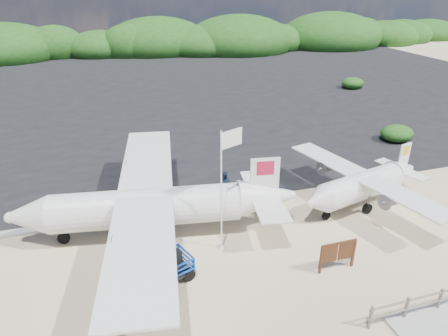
# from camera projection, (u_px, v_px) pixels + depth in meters

# --- Properties ---
(ground) EXTENTS (160.00, 160.00, 0.00)m
(ground) POSITION_uv_depth(u_px,v_px,m) (242.00, 259.00, 17.73)
(ground) COLOR beige
(asphalt_apron) EXTENTS (90.00, 50.00, 0.04)m
(asphalt_apron) POSITION_uv_depth(u_px,v_px,m) (151.00, 92.00, 43.62)
(asphalt_apron) COLOR #B2B2B2
(asphalt_apron) RESTS_ON ground
(lagoon) EXTENTS (9.00, 7.00, 0.40)m
(lagoon) POSITION_uv_depth(u_px,v_px,m) (27.00, 277.00, 16.64)
(lagoon) COLOR #B2B2B2
(lagoon) RESTS_ON ground
(walkway_pad) EXTENTS (3.50, 2.50, 0.10)m
(walkway_pad) POSITION_uv_depth(u_px,v_px,m) (447.00, 333.00, 14.01)
(walkway_pad) COLOR #B2B2B2
(walkway_pad) RESTS_ON ground
(vegetation_band) EXTENTS (124.00, 8.00, 4.40)m
(vegetation_band) POSITION_uv_depth(u_px,v_px,m) (130.00, 54.00, 65.19)
(vegetation_band) COLOR #B2B2B2
(vegetation_band) RESTS_ON ground
(fence) EXTENTS (6.40, 2.00, 1.10)m
(fence) POSITION_uv_depth(u_px,v_px,m) (437.00, 309.00, 15.00)
(fence) COLOR #B2B2B2
(fence) RESTS_ON ground
(baggage_cart) EXTENTS (2.94, 2.29, 1.29)m
(baggage_cart) POSITION_uv_depth(u_px,v_px,m) (163.00, 283.00, 16.32)
(baggage_cart) COLOR #0C43BE
(baggage_cart) RESTS_ON ground
(flagpole) EXTENTS (1.25, 0.90, 5.76)m
(flagpole) POSITION_uv_depth(u_px,v_px,m) (221.00, 248.00, 18.42)
(flagpole) COLOR white
(flagpole) RESTS_ON ground
(signboard) EXTENTS (1.76, 0.17, 1.45)m
(signboard) POSITION_uv_depth(u_px,v_px,m) (335.00, 269.00, 17.07)
(signboard) COLOR #4F2B16
(signboard) RESTS_ON ground
(crew_a) EXTENTS (0.73, 0.59, 1.72)m
(crew_a) POSITION_uv_depth(u_px,v_px,m) (145.00, 216.00, 19.27)
(crew_a) COLOR #112042
(crew_a) RESTS_ON ground
(crew_b) EXTENTS (0.87, 0.71, 1.68)m
(crew_b) POSITION_uv_depth(u_px,v_px,m) (224.00, 186.00, 22.18)
(crew_b) COLOR #112042
(crew_b) RESTS_ON ground
(crew_c) EXTENTS (1.13, 0.81, 1.78)m
(crew_c) POSITION_uv_depth(u_px,v_px,m) (280.00, 202.00, 20.43)
(crew_c) COLOR #112042
(crew_c) RESTS_ON ground
(aircraft_large) EXTENTS (18.29, 18.29, 4.80)m
(aircraft_large) POSITION_uv_depth(u_px,v_px,m) (310.00, 91.00, 44.11)
(aircraft_large) COLOR #B2B2B2
(aircraft_large) RESTS_ON ground
(aircraft_small) EXTENTS (9.85, 9.85, 2.94)m
(aircraft_small) POSITION_uv_depth(u_px,v_px,m) (94.00, 91.00, 44.05)
(aircraft_small) COLOR #B2B2B2
(aircraft_small) RESTS_ON ground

